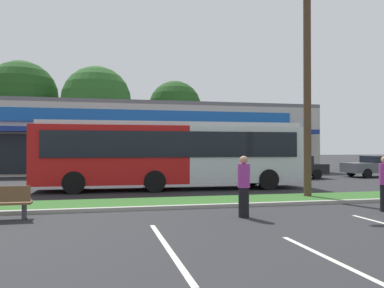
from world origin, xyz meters
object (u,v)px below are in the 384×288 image
(utility_pole, at_px, (304,48))
(car_0, at_px, (378,166))
(city_bus, at_px, (172,153))
(car_1, at_px, (184,167))
(car_2, at_px, (291,167))
(pedestrian_near_bench, at_px, (244,186))
(bus_stop_bench, at_px, (0,202))

(utility_pole, relative_size, car_0, 2.37)
(city_bus, relative_size, car_0, 2.74)
(utility_pole, distance_m, car_1, 12.48)
(city_bus, distance_m, car_1, 6.59)
(utility_pole, xyz_separation_m, car_1, (-2.53, 11.08, -5.17))
(city_bus, height_order, car_0, city_bus)
(utility_pole, bearing_deg, car_2, 66.05)
(car_0, relative_size, car_2, 0.99)
(car_1, relative_size, pedestrian_near_bench, 2.42)
(car_0, height_order, pedestrian_near_bench, pedestrian_near_bench)
(city_bus, distance_m, car_0, 16.63)
(pedestrian_near_bench, bearing_deg, bus_stop_bench, 89.82)
(city_bus, height_order, car_1, city_bus)
(bus_stop_bench, relative_size, car_0, 0.34)
(utility_pole, relative_size, bus_stop_bench, 7.01)
(utility_pole, xyz_separation_m, pedestrian_near_bench, (-3.83, -3.48, -5.07))
(utility_pole, distance_m, car_2, 12.15)
(pedestrian_near_bench, bearing_deg, car_2, -22.61)
(car_1, xyz_separation_m, pedestrian_near_bench, (-1.30, -14.55, 0.10))
(car_1, bearing_deg, utility_pole, -77.14)
(car_1, height_order, car_2, car_1)
(utility_pole, bearing_deg, pedestrian_near_bench, -137.79)
(bus_stop_bench, bearing_deg, utility_pole, -167.21)
(car_1, relative_size, car_2, 0.90)
(city_bus, height_order, car_2, city_bus)
(car_1, bearing_deg, car_2, -8.49)
(pedestrian_near_bench, bearing_deg, utility_pole, -38.87)
(car_2, bearing_deg, pedestrian_near_bench, 58.47)
(car_2, xyz_separation_m, pedestrian_near_bench, (-8.29, -13.51, 0.12))
(city_bus, xyz_separation_m, pedestrian_near_bench, (0.61, -8.33, -0.87))
(utility_pole, bearing_deg, car_0, 42.31)
(city_bus, xyz_separation_m, car_1, (1.91, 6.22, -0.98))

